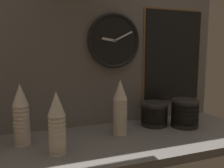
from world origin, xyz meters
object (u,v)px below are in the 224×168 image
object	(u,v)px
cup_stack_center_left	(57,123)
menu_board	(173,56)
wall_clock	(114,41)
bowl_stack_right	(154,113)
cup_stack_left	(21,114)
cup_stack_center_right	(120,107)
bowl_stack_far_right	(185,112)

from	to	relation	value
cup_stack_center_left	menu_board	distance (m)	0.89
wall_clock	menu_board	bearing A→B (deg)	1.24
cup_stack_center_left	bowl_stack_right	xyz separation A→B (m)	(0.59, 0.19, -0.06)
bowl_stack_right	wall_clock	xyz separation A→B (m)	(-0.21, 0.12, 0.42)
cup_stack_left	menu_board	xyz separation A→B (m)	(0.93, 0.16, 0.26)
cup_stack_center_left	bowl_stack_right	world-z (taller)	cup_stack_center_left
cup_stack_center_right	bowl_stack_far_right	distance (m)	0.40
cup_stack_left	bowl_stack_right	size ratio (longest dim) A/B	1.85
bowl_stack_right	bowl_stack_far_right	bearing A→B (deg)	-28.27
cup_stack_center_right	bowl_stack_far_right	world-z (taller)	cup_stack_center_right
bowl_stack_right	bowl_stack_far_right	world-z (taller)	bowl_stack_far_right
cup_stack_center_left	cup_stack_left	bearing A→B (deg)	132.32
cup_stack_left	bowl_stack_far_right	world-z (taller)	cup_stack_left
cup_stack_left	wall_clock	xyz separation A→B (m)	(0.52, 0.15, 0.35)
cup_stack_center_left	wall_clock	bearing A→B (deg)	39.17
cup_stack_left	menu_board	size ratio (longest dim) A/B	0.49
menu_board	bowl_stack_far_right	bearing A→B (deg)	-103.15
bowl_stack_right	wall_clock	bearing A→B (deg)	150.83
cup_stack_center_left	menu_board	size ratio (longest dim) A/B	0.46
cup_stack_center_right	menu_board	distance (m)	0.55
bowl_stack_far_right	menu_board	world-z (taller)	menu_board
cup_stack_center_left	menu_board	bearing A→B (deg)	21.87
cup_stack_left	wall_clock	world-z (taller)	wall_clock
bowl_stack_far_right	menu_board	distance (m)	0.38
menu_board	bowl_stack_right	bearing A→B (deg)	-148.10
cup_stack_left	cup_stack_center_left	distance (m)	0.21
cup_stack_center_right	cup_stack_center_left	distance (m)	0.36
cup_stack_center_right	menu_board	size ratio (longest dim) A/B	0.49
cup_stack_center_right	bowl_stack_right	size ratio (longest dim) A/B	1.85
wall_clock	cup_stack_center_left	bearing A→B (deg)	-140.83
bowl_stack_right	wall_clock	world-z (taller)	wall_clock
bowl_stack_far_right	menu_board	xyz separation A→B (m)	(0.05, 0.21, 0.32)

